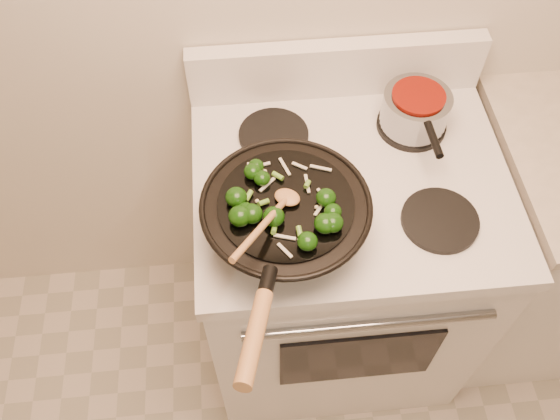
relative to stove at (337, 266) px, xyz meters
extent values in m
cube|color=white|center=(0.00, 0.00, -0.03)|extent=(0.76, 0.64, 0.88)
cube|color=white|center=(0.00, 0.00, 0.43)|extent=(0.78, 0.66, 0.04)
cube|color=white|center=(0.00, 0.30, 0.53)|extent=(0.78, 0.05, 0.16)
cylinder|color=gray|center=(0.00, -0.33, 0.31)|extent=(0.60, 0.02, 0.02)
cube|color=black|center=(0.00, -0.33, 0.08)|extent=(0.42, 0.01, 0.28)
cylinder|color=black|center=(-0.18, -0.15, 0.46)|extent=(0.18, 0.18, 0.01)
cylinder|color=black|center=(0.18, -0.15, 0.46)|extent=(0.18, 0.18, 0.01)
cylinder|color=black|center=(-0.18, 0.15, 0.46)|extent=(0.18, 0.18, 0.01)
cylinder|color=black|center=(0.18, 0.15, 0.46)|extent=(0.18, 0.18, 0.01)
torus|color=black|center=(-0.18, -0.15, 0.57)|extent=(0.37, 0.37, 0.01)
cylinder|color=black|center=(-0.18, -0.15, 0.57)|extent=(0.29, 0.29, 0.01)
cylinder|color=black|center=(-0.24, -0.35, 0.61)|extent=(0.04, 0.07, 0.04)
cylinder|color=#AC7543|center=(-0.27, -0.47, 0.64)|extent=(0.08, 0.20, 0.07)
ellipsoid|color=#103408|center=(-0.24, -0.06, 0.59)|extent=(0.04, 0.04, 0.03)
cylinder|color=#40762A|center=(-0.23, -0.06, 0.58)|extent=(0.01, 0.02, 0.01)
ellipsoid|color=#103408|center=(-0.09, -0.22, 0.59)|extent=(0.05, 0.05, 0.04)
ellipsoid|color=#103408|center=(-0.27, -0.17, 0.59)|extent=(0.04, 0.04, 0.03)
ellipsoid|color=#103408|center=(-0.11, -0.22, 0.59)|extent=(0.05, 0.05, 0.04)
cylinder|color=#40762A|center=(-0.09, -0.22, 0.58)|extent=(0.02, 0.02, 0.01)
ellipsoid|color=#103408|center=(-0.15, -0.26, 0.59)|extent=(0.04, 0.04, 0.04)
ellipsoid|color=#103408|center=(-0.09, -0.19, 0.59)|extent=(0.04, 0.04, 0.03)
ellipsoid|color=#103408|center=(-0.10, -0.16, 0.59)|extent=(0.04, 0.04, 0.04)
cylinder|color=#40762A|center=(-0.08, -0.16, 0.58)|extent=(0.02, 0.02, 0.01)
ellipsoid|color=#103408|center=(-0.28, -0.19, 0.59)|extent=(0.05, 0.05, 0.04)
ellipsoid|color=#103408|center=(-0.28, -0.14, 0.59)|extent=(0.05, 0.05, 0.04)
ellipsoid|color=#103408|center=(-0.23, -0.09, 0.59)|extent=(0.04, 0.04, 0.03)
cylinder|color=#40762A|center=(-0.22, -0.09, 0.58)|extent=(0.02, 0.02, 0.01)
ellipsoid|color=#103408|center=(-0.25, -0.19, 0.59)|extent=(0.04, 0.04, 0.04)
ellipsoid|color=#103408|center=(-0.24, -0.07, 0.59)|extent=(0.04, 0.04, 0.03)
ellipsoid|color=#103408|center=(-0.21, -0.20, 0.59)|extent=(0.05, 0.05, 0.04)
cylinder|color=#40762A|center=(-0.20, -0.20, 0.58)|extent=(0.02, 0.02, 0.01)
cube|color=beige|center=(-0.17, -0.06, 0.58)|extent=(0.02, 0.05, 0.00)
cube|color=beige|center=(-0.22, -0.10, 0.58)|extent=(0.04, 0.04, 0.00)
cube|color=beige|center=(-0.11, -0.18, 0.58)|extent=(0.03, 0.03, 0.00)
cube|color=beige|center=(-0.09, -0.07, 0.58)|extent=(0.05, 0.02, 0.00)
cube|color=beige|center=(-0.23, -0.05, 0.58)|extent=(0.05, 0.02, 0.00)
cube|color=beige|center=(-0.25, -0.06, 0.58)|extent=(0.01, 0.04, 0.00)
cube|color=beige|center=(-0.14, -0.06, 0.58)|extent=(0.03, 0.03, 0.00)
cube|color=beige|center=(-0.10, -0.15, 0.58)|extent=(0.03, 0.05, 0.00)
cube|color=beige|center=(-0.19, -0.27, 0.58)|extent=(0.03, 0.04, 0.00)
cube|color=beige|center=(-0.13, -0.11, 0.58)|extent=(0.01, 0.05, 0.00)
cube|color=beige|center=(-0.19, -0.24, 0.58)|extent=(0.05, 0.02, 0.00)
cylinder|color=#609931|center=(-0.16, -0.23, 0.58)|extent=(0.03, 0.02, 0.01)
cylinder|color=#609931|center=(-0.26, -0.13, 0.58)|extent=(0.02, 0.02, 0.01)
cylinder|color=#609931|center=(-0.13, -0.11, 0.58)|extent=(0.02, 0.03, 0.02)
cylinder|color=#609931|center=(-0.27, -0.15, 0.58)|extent=(0.02, 0.02, 0.01)
cylinder|color=#609931|center=(-0.21, -0.22, 0.58)|extent=(0.02, 0.03, 0.02)
cylinder|color=#609931|center=(-0.19, -0.09, 0.58)|extent=(0.01, 0.02, 0.01)
cylinder|color=#609931|center=(-0.23, -0.15, 0.58)|extent=(0.03, 0.02, 0.01)
sphere|color=beige|center=(-0.22, -0.07, 0.58)|extent=(0.01, 0.01, 0.01)
sphere|color=beige|center=(-0.24, -0.17, 0.58)|extent=(0.01, 0.01, 0.01)
sphere|color=beige|center=(-0.12, -0.17, 0.58)|extent=(0.01, 0.01, 0.01)
sphere|color=beige|center=(-0.24, -0.15, 0.58)|extent=(0.01, 0.01, 0.01)
ellipsoid|color=#AC7543|center=(-0.18, -0.15, 0.59)|extent=(0.07, 0.07, 0.02)
cylinder|color=#AC7543|center=(-0.24, -0.25, 0.63)|extent=(0.13, 0.20, 0.10)
cylinder|color=gray|center=(0.18, 0.15, 0.51)|extent=(0.17, 0.17, 0.10)
cylinder|color=#680D04|center=(0.18, 0.15, 0.56)|extent=(0.13, 0.13, 0.01)
cylinder|color=black|center=(0.18, 0.01, 0.55)|extent=(0.02, 0.11, 0.02)
camera|label=1|loc=(-0.26, -0.87, 1.60)|focal=38.00mm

